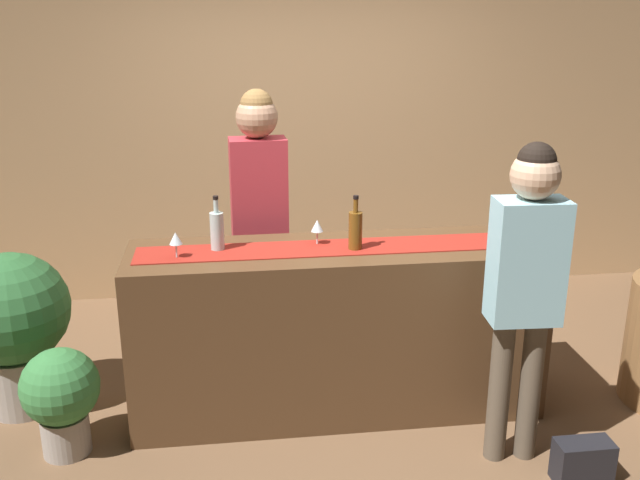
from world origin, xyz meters
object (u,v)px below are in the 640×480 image
(customer_sipping, at_px, (526,273))
(potted_plant_small, at_px, (61,395))
(wine_bottle_clear, at_px, (217,230))
(handbag, at_px, (583,462))
(wine_glass_mid_counter, at_px, (176,239))
(bartender, at_px, (259,199))
(wine_glass_near_customer, at_px, (317,227))
(wine_bottle_amber, at_px, (355,230))
(potted_plant_tall, at_px, (13,321))

(customer_sipping, xyz_separation_m, potted_plant_small, (-2.30, 0.33, -0.68))
(wine_bottle_clear, xyz_separation_m, handbag, (1.75, -0.90, -0.99))
(wine_glass_mid_counter, distance_m, customer_sipping, 1.77)
(bartender, bearing_deg, wine_bottle_clear, 62.01)
(customer_sipping, distance_m, potted_plant_small, 2.42)
(customer_sipping, bearing_deg, wine_glass_near_customer, 147.22)
(handbag, bearing_deg, wine_glass_mid_counter, 157.92)
(wine_bottle_amber, xyz_separation_m, handbag, (1.01, -0.81, -0.99))
(handbag, bearing_deg, wine_glass_near_customer, 142.58)
(wine_bottle_clear, xyz_separation_m, wine_glass_near_customer, (0.55, 0.02, -0.01))
(bartender, height_order, potted_plant_small, bartender)
(wine_glass_near_customer, bearing_deg, wine_glass_mid_counter, -170.72)
(customer_sipping, distance_m, potted_plant_tall, 2.81)
(wine_bottle_clear, distance_m, handbag, 2.20)
(bartender, bearing_deg, handbag, 133.71)
(wine_bottle_amber, bearing_deg, potted_plant_small, -171.73)
(customer_sipping, bearing_deg, potted_plant_small, 174.77)
(wine_bottle_clear, relative_size, bartender, 0.17)
(wine_bottle_clear, distance_m, potted_plant_tall, 1.31)
(bartender, distance_m, potted_plant_small, 1.58)
(wine_glass_near_customer, xyz_separation_m, potted_plant_small, (-1.37, -0.33, -0.75))
(potted_plant_small, relative_size, handbag, 2.10)
(wine_glass_near_customer, bearing_deg, handbag, -37.42)
(wine_bottle_clear, height_order, bartender, bartender)
(potted_plant_tall, distance_m, handbag, 3.14)
(wine_bottle_amber, bearing_deg, bartender, 128.17)
(potted_plant_tall, bearing_deg, wine_glass_near_customer, -5.66)
(wine_glass_mid_counter, bearing_deg, potted_plant_small, -161.07)
(wine_bottle_clear, bearing_deg, potted_plant_small, -159.07)
(wine_glass_near_customer, distance_m, potted_plant_small, 1.60)
(wine_bottle_clear, height_order, handbag, wine_bottle_clear)
(wine_bottle_clear, bearing_deg, customer_sipping, -23.82)
(potted_plant_tall, bearing_deg, potted_plant_small, -56.00)
(customer_sipping, xyz_separation_m, potted_plant_tall, (-2.64, 0.84, -0.48))
(wine_glass_mid_counter, relative_size, potted_plant_small, 0.24)
(wine_glass_mid_counter, bearing_deg, customer_sipping, -17.90)
(wine_glass_mid_counter, distance_m, potted_plant_tall, 1.14)
(wine_bottle_clear, distance_m, wine_glass_near_customer, 0.55)
(bartender, xyz_separation_m, handbag, (1.49, -1.43, -1.01))
(wine_bottle_amber, relative_size, customer_sipping, 0.18)
(customer_sipping, bearing_deg, potted_plant_tall, 165.41)
(wine_bottle_clear, bearing_deg, handbag, -27.28)
(wine_glass_mid_counter, xyz_separation_m, customer_sipping, (1.68, -0.54, -0.07))
(wine_bottle_clear, relative_size, potted_plant_small, 0.51)
(wine_bottle_amber, distance_m, potted_plant_small, 1.75)
(customer_sipping, height_order, potted_plant_tall, customer_sipping)
(wine_glass_near_customer, height_order, potted_plant_tall, wine_glass_near_customer)
(wine_bottle_amber, bearing_deg, potted_plant_tall, 171.74)
(wine_bottle_amber, xyz_separation_m, wine_glass_near_customer, (-0.19, 0.11, -0.01))
(potted_plant_tall, bearing_deg, customer_sipping, -17.61)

